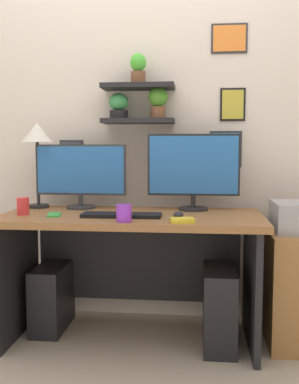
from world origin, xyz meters
The scene contains 14 objects.
ground_plane centered at (0.00, 0.00, 0.00)m, with size 8.00×8.00×0.00m, color tan.
back_wall_assembly centered at (0.00, 0.44, 1.35)m, with size 4.40×0.24×2.70m.
desk centered at (0.00, 0.05, 0.54)m, with size 1.50×0.68×0.75m.
monitor_left centered at (-0.35, 0.22, 0.97)m, with size 0.57×0.18×0.40m.
monitor_right centered at (0.35, 0.22, 1.00)m, with size 0.56×0.18×0.47m.
keyboard centered at (-0.04, -0.11, 0.76)m, with size 0.44×0.14×0.02m, color black.
computer_mouse centered at (0.28, -0.09, 0.77)m, with size 0.06×0.09×0.03m, color black.
desk_lamp centered at (-0.63, 0.22, 1.19)m, with size 0.19×0.19×0.54m.
cell_phone centered at (-0.43, -0.10, 0.76)m, with size 0.07×0.14×0.01m, color green.
coffee_mug centered at (0.00, -0.27, 0.80)m, with size 0.08×0.08×0.09m, color purple.
pen_cup centered at (-0.61, -0.09, 0.80)m, with size 0.07×0.07×0.10m, color red.
scissors_tray centered at (0.30, -0.26, 0.76)m, with size 0.12×0.08×0.02m, color yellow.
computer_tower_left centered at (-0.52, 0.11, 0.20)m, with size 0.18×0.40×0.40m, color black.
computer_tower_right centered at (0.51, -0.04, 0.23)m, with size 0.18×0.40×0.45m, color black.
Camera 1 is at (0.38, -2.57, 1.14)m, focal length 42.53 mm.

